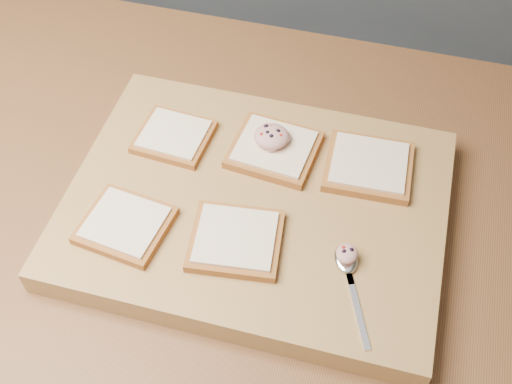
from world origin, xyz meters
TOP-DOWN VIEW (x-y plane):
  - ground at (0.00, 0.00)m, footprint 4.00×4.00m
  - island_counter at (0.00, 0.00)m, footprint 2.00×0.80m
  - cutting_board at (0.16, -0.05)m, footprint 0.55×0.42m
  - bread_far_left at (0.01, 0.03)m, footprint 0.12×0.11m
  - bread_far_center at (0.17, 0.04)m, footprint 0.14×0.13m
  - bread_far_right at (0.31, 0.04)m, footprint 0.13×0.12m
  - bread_near_left at (-0.00, -0.15)m, footprint 0.13×0.12m
  - bread_near_center at (0.16, -0.14)m, footprint 0.14×0.13m
  - tuna_salad_dollop at (0.16, 0.04)m, footprint 0.05×0.05m
  - spoon at (0.31, -0.14)m, footprint 0.08×0.15m
  - spoon_salad at (0.31, -0.13)m, footprint 0.03×0.03m

SIDE VIEW (x-z plane):
  - ground at x=0.00m, z-range 0.00..0.00m
  - island_counter at x=0.00m, z-range 0.00..0.90m
  - cutting_board at x=0.16m, z-range 0.90..0.94m
  - spoon at x=0.31m, z-range 0.94..0.95m
  - bread_far_left at x=0.01m, z-range 0.94..0.96m
  - bread_near_left at x=0.00m, z-range 0.94..0.96m
  - bread_near_center at x=0.16m, z-range 0.94..0.96m
  - bread_far_center at x=0.17m, z-range 0.94..0.96m
  - bread_far_right at x=0.31m, z-range 0.94..0.96m
  - spoon_salad at x=0.31m, z-range 0.95..0.97m
  - tuna_salad_dollop at x=0.16m, z-range 0.96..0.99m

